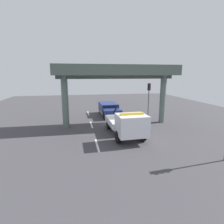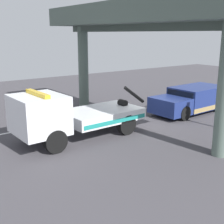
% 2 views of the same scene
% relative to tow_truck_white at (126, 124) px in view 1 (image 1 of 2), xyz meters
% --- Properties ---
extents(ground_plane, '(60.00, 40.00, 0.10)m').
position_rel_tow_truck_white_xyz_m(ground_plane, '(-4.57, -0.02, -1.25)').
color(ground_plane, '#423F44').
extents(lane_stripe_west, '(2.60, 0.16, 0.01)m').
position_rel_tow_truck_white_xyz_m(lane_stripe_west, '(-10.57, -2.72, -1.20)').
color(lane_stripe_west, silver).
rests_on(lane_stripe_west, ground).
extents(lane_stripe_mid, '(2.60, 0.16, 0.01)m').
position_rel_tow_truck_white_xyz_m(lane_stripe_mid, '(-4.57, -2.72, -1.20)').
color(lane_stripe_mid, silver).
rests_on(lane_stripe_mid, ground).
extents(lane_stripe_east, '(2.60, 0.16, 0.01)m').
position_rel_tow_truck_white_xyz_m(lane_stripe_east, '(1.43, -2.72, -1.20)').
color(lane_stripe_east, silver).
rests_on(lane_stripe_east, ground).
extents(tow_truck_white, '(7.28, 2.57, 2.46)m').
position_rel_tow_truck_white_xyz_m(tow_truck_white, '(0.00, 0.00, 0.00)').
color(tow_truck_white, white).
rests_on(tow_truck_white, ground).
extents(towed_van_green, '(5.26, 2.35, 1.58)m').
position_rel_tow_truck_white_xyz_m(towed_van_green, '(-8.80, -0.03, -0.42)').
color(towed_van_green, navy).
rests_on(towed_van_green, ground).
extents(overpass_structure, '(3.60, 12.67, 6.34)m').
position_rel_tow_truck_white_xyz_m(overpass_structure, '(-4.13, -0.02, 4.32)').
color(overpass_structure, '#596B60').
rests_on(overpass_structure, ground).
extents(traffic_light_near, '(0.39, 0.32, 4.27)m').
position_rel_tow_truck_white_xyz_m(traffic_light_near, '(-7.55, 5.03, 1.91)').
color(traffic_light_near, '#515456').
rests_on(traffic_light_near, ground).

